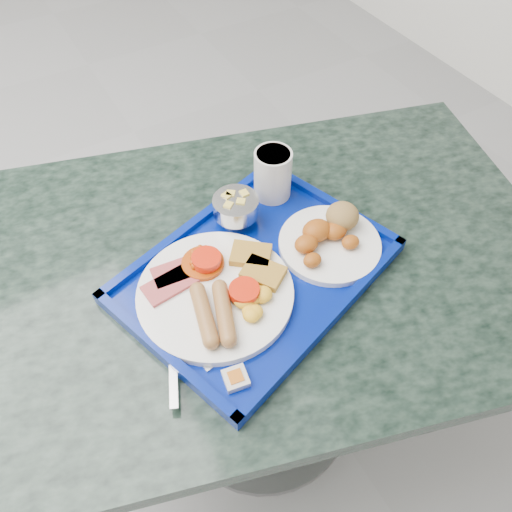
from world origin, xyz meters
The scene contains 9 objects.
table centered at (1.19, -0.75, 0.52)m, with size 1.28×1.02×0.70m.
tray centered at (1.15, -0.78, 0.71)m, with size 0.55×0.47×0.03m.
main_plate centered at (1.07, -0.80, 0.73)m, with size 0.27×0.27×0.04m.
bread_plate centered at (1.30, -0.79, 0.73)m, with size 0.19×0.19×0.06m.
fruit_bowl centered at (1.18, -0.66, 0.75)m, with size 0.09×0.09×0.06m.
juice_cup centered at (1.28, -0.63, 0.77)m, with size 0.07×0.07×0.10m.
spoon centered at (0.99, -0.78, 0.72)m, with size 0.04×0.19×0.01m.
knife centered at (0.95, -0.86, 0.72)m, with size 0.01×0.19×0.00m, color #B2B2B4.
jam_packet centered at (1.02, -0.95, 0.72)m, with size 0.04×0.04×0.01m.
Camera 1 is at (0.88, -1.25, 1.43)m, focal length 35.00 mm.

